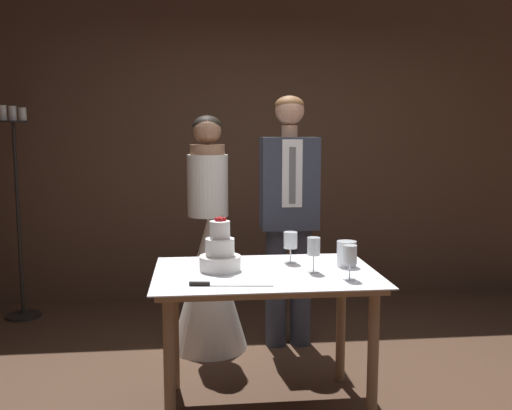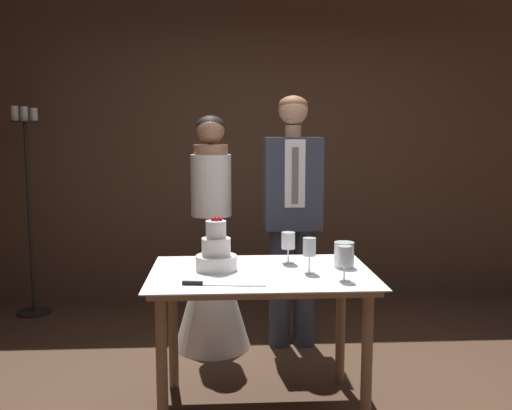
% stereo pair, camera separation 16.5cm
% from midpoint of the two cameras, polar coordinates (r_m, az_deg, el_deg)
% --- Properties ---
extents(wall_back, '(5.47, 0.12, 2.86)m').
position_cam_midpoint_polar(wall_back, '(5.20, -0.55, 6.32)').
color(wall_back, '#513828').
rests_on(wall_back, ground_plane).
extents(cake_table, '(1.19, 0.81, 0.78)m').
position_cam_midpoint_polar(cake_table, '(3.09, -0.61, -8.50)').
color(cake_table, '#8E6B4C').
rests_on(cake_table, ground_plane).
extents(tiered_cake, '(0.22, 0.22, 0.29)m').
position_cam_midpoint_polar(tiered_cake, '(3.08, -5.16, -4.79)').
color(tiered_cake, white).
rests_on(tiered_cake, cake_table).
extents(cake_knife, '(0.41, 0.07, 0.02)m').
position_cam_midpoint_polar(cake_knife, '(2.80, -5.85, -7.91)').
color(cake_knife, silver).
rests_on(cake_knife, cake_table).
extents(wine_glass_near, '(0.07, 0.07, 0.18)m').
position_cam_midpoint_polar(wine_glass_near, '(2.90, 7.77, -5.05)').
color(wine_glass_near, silver).
rests_on(wine_glass_near, cake_table).
extents(wine_glass_middle, '(0.08, 0.08, 0.18)m').
position_cam_midpoint_polar(wine_glass_middle, '(3.24, 2.01, -3.71)').
color(wine_glass_middle, silver).
rests_on(wine_glass_middle, cake_table).
extents(wine_glass_far, '(0.07, 0.07, 0.19)m').
position_cam_midpoint_polar(wine_glass_far, '(3.03, 4.23, -4.34)').
color(wine_glass_far, silver).
rests_on(wine_glass_far, cake_table).
extents(hurricane_candle, '(0.11, 0.11, 0.14)m').
position_cam_midpoint_polar(hurricane_candle, '(3.20, 7.57, -4.92)').
color(hurricane_candle, silver).
rests_on(hurricane_candle, cake_table).
extents(bride, '(0.54, 0.54, 1.63)m').
position_cam_midpoint_polar(bride, '(4.02, -5.94, -6.04)').
color(bride, white).
rests_on(bride, ground_plane).
extents(groom, '(0.39, 0.25, 1.77)m').
position_cam_midpoint_polar(groom, '(3.99, 2.13, -0.47)').
color(groom, '#333847').
rests_on(groom, ground_plane).
extents(candle_stand, '(0.28, 0.28, 1.73)m').
position_cam_midpoint_polar(candle_stand, '(5.02, -23.58, -0.80)').
color(candle_stand, black).
rests_on(candle_stand, ground_plane).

